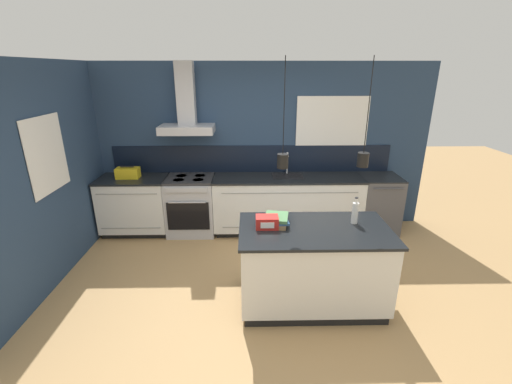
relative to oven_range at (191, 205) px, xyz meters
name	(u,v)px	position (x,y,z in m)	size (l,w,h in m)	color
ground_plane	(254,294)	(0.97, -1.69, -0.46)	(16.00, 16.00, 0.00)	tan
wall_back	(248,145)	(0.91, 0.31, 0.90)	(5.60, 2.26, 2.60)	navy
wall_left	(54,172)	(-1.46, -0.99, 0.85)	(0.08, 3.80, 2.60)	navy
counter_run_left	(136,205)	(-0.88, 0.01, 0.01)	(1.04, 0.64, 0.91)	black
counter_run_sink	(287,204)	(1.52, 0.01, 0.01)	(2.33, 0.64, 1.26)	black
oven_range	(191,205)	(0.00, 0.00, 0.00)	(0.73, 0.66, 0.91)	#B5B5BA
dishwasher	(378,204)	(2.98, 0.00, 0.00)	(0.59, 0.65, 0.91)	#4C4C51
kitchen_island	(313,266)	(1.61, -1.82, 0.00)	(1.59, 0.89, 0.91)	black
bottle_on_island	(355,212)	(2.06, -1.69, 0.58)	(0.07, 0.07, 0.30)	silver
book_stack	(277,219)	(1.22, -1.69, 0.50)	(0.28, 0.36, 0.10)	olive
red_supply_box	(267,222)	(1.11, -1.78, 0.52)	(0.24, 0.17, 0.13)	red
yellow_toolbox	(128,173)	(-0.93, 0.00, 0.54)	(0.34, 0.18, 0.19)	gold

